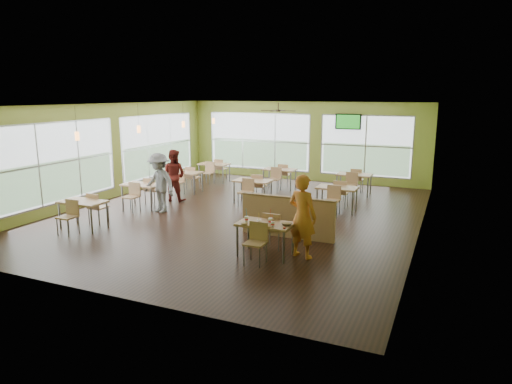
% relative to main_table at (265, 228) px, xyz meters
% --- Properties ---
extents(room, '(12.00, 12.04, 3.20)m').
position_rel_main_table_xyz_m(room, '(-2.00, 3.00, 0.97)').
color(room, black).
rests_on(room, ground).
extents(window_bays, '(9.24, 10.24, 2.38)m').
position_rel_main_table_xyz_m(window_bays, '(-4.65, 6.08, 0.85)').
color(window_bays, white).
rests_on(window_bays, room).
extents(main_table, '(1.22, 1.52, 0.87)m').
position_rel_main_table_xyz_m(main_table, '(0.00, 0.00, 0.00)').
color(main_table, tan).
rests_on(main_table, floor).
extents(half_wall_divider, '(2.40, 0.14, 1.04)m').
position_rel_main_table_xyz_m(half_wall_divider, '(0.00, 1.45, -0.11)').
color(half_wall_divider, tan).
rests_on(half_wall_divider, floor).
extents(dining_tables, '(6.92, 8.72, 0.87)m').
position_rel_main_table_xyz_m(dining_tables, '(-3.05, 4.71, -0.00)').
color(dining_tables, tan).
rests_on(dining_tables, floor).
extents(pendant_lights, '(0.11, 7.31, 0.86)m').
position_rel_main_table_xyz_m(pendant_lights, '(-5.20, 3.68, 1.82)').
color(pendant_lights, '#2D2119').
rests_on(pendant_lights, ceiling).
extents(ceiling_fan, '(1.25, 1.25, 0.29)m').
position_rel_main_table_xyz_m(ceiling_fan, '(-2.00, 6.00, 2.32)').
color(ceiling_fan, '#2D2119').
rests_on(ceiling_fan, ceiling).
extents(tv_backwall, '(1.00, 0.07, 0.60)m').
position_rel_main_table_xyz_m(tv_backwall, '(-0.20, 8.90, 1.82)').
color(tv_backwall, black).
rests_on(tv_backwall, wall_back).
extents(man_plaid, '(0.77, 0.61, 1.84)m').
position_rel_main_table_xyz_m(man_plaid, '(0.77, 0.24, 0.29)').
color(man_plaid, '#ED591A').
rests_on(man_plaid, floor).
extents(patron_maroon, '(0.88, 0.70, 1.72)m').
position_rel_main_table_xyz_m(patron_maroon, '(-4.81, 3.69, 0.23)').
color(patron_maroon, '#5C1913').
rests_on(patron_maroon, floor).
extents(patron_grey, '(1.28, 0.90, 1.79)m').
position_rel_main_table_xyz_m(patron_grey, '(-4.37, 2.26, 0.27)').
color(patron_grey, slate).
rests_on(patron_grey, floor).
extents(cup_blue, '(0.09, 0.09, 0.34)m').
position_rel_main_table_xyz_m(cup_blue, '(-0.41, -0.10, 0.19)').
color(cup_blue, white).
rests_on(cup_blue, main_table).
extents(cup_yellow, '(0.08, 0.08, 0.30)m').
position_rel_main_table_xyz_m(cup_yellow, '(-0.06, -0.21, 0.18)').
color(cup_yellow, white).
rests_on(cup_yellow, main_table).
extents(cup_red_near, '(0.11, 0.11, 0.38)m').
position_rel_main_table_xyz_m(cup_red_near, '(0.15, -0.06, 0.20)').
color(cup_red_near, white).
rests_on(cup_red_near, main_table).
extents(cup_red_far, '(0.08, 0.08, 0.30)m').
position_rel_main_table_xyz_m(cup_red_far, '(0.26, -0.21, 0.18)').
color(cup_red_far, white).
rests_on(cup_red_far, main_table).
extents(food_basket, '(0.22, 0.22, 0.05)m').
position_rel_main_table_xyz_m(food_basket, '(0.49, 0.02, 0.15)').
color(food_basket, black).
rests_on(food_basket, main_table).
extents(ketchup_cup, '(0.06, 0.06, 0.02)m').
position_rel_main_table_xyz_m(ketchup_cup, '(0.53, -0.24, 0.13)').
color(ketchup_cup, '#AD230C').
rests_on(ketchup_cup, main_table).
extents(wrapper_left, '(0.17, 0.16, 0.04)m').
position_rel_main_table_xyz_m(wrapper_left, '(-0.37, -0.30, 0.14)').
color(wrapper_left, tan).
rests_on(wrapper_left, main_table).
extents(wrapper_mid, '(0.22, 0.20, 0.05)m').
position_rel_main_table_xyz_m(wrapper_mid, '(0.05, 0.21, 0.14)').
color(wrapper_mid, tan).
rests_on(wrapper_mid, main_table).
extents(wrapper_right, '(0.17, 0.16, 0.04)m').
position_rel_main_table_xyz_m(wrapper_right, '(0.17, -0.30, 0.14)').
color(wrapper_right, tan).
rests_on(wrapper_right, main_table).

